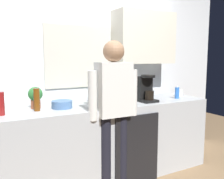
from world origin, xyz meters
name	(u,v)px	position (x,y,z in m)	size (l,w,h in m)	color
kitchen_counter	(101,142)	(0.00, 0.30, 0.45)	(2.75, 0.64, 0.89)	#B2B7BC
dishwasher_panel	(137,150)	(0.28, -0.03, 0.40)	(0.56, 0.02, 0.80)	black
back_wall_assembly	(94,63)	(0.10, 0.70, 1.36)	(4.35, 0.42, 2.60)	silver
coffee_maker	(146,90)	(0.57, 0.21, 1.04)	(0.20, 0.20, 0.33)	black
bottle_dark_sauce	(91,99)	(-0.17, 0.20, 0.98)	(0.06, 0.06, 0.18)	black
bottle_clear_soda	(102,92)	(0.03, 0.35, 1.03)	(0.09, 0.09, 0.28)	#2D8C33
bottle_amber_beer	(37,100)	(-0.72, 0.30, 1.01)	(0.06, 0.06, 0.23)	brown
bottle_red_vinegar	(1,104)	(-1.06, 0.26, 1.00)	(0.06, 0.06, 0.22)	maroon
bottle_green_wine	(109,92)	(0.06, 0.23, 1.04)	(0.07, 0.07, 0.30)	#195923
cup_white_mug	(180,93)	(1.23, 0.32, 0.94)	(0.08, 0.08, 0.10)	white
cup_blue_mug	(129,101)	(0.25, 0.10, 0.94)	(0.08, 0.08, 0.10)	#3351B2
mixing_bowl	(62,104)	(-0.46, 0.32, 0.93)	(0.22, 0.22, 0.08)	#4C72A5
potted_plant	(35,96)	(-0.71, 0.43, 1.02)	(0.15, 0.15, 0.23)	#9E5638
dish_soap	(177,93)	(1.07, 0.21, 0.97)	(0.06, 0.06, 0.18)	blue
person_at_sink	(114,104)	(0.00, 0.00, 0.95)	(0.57, 0.22, 1.60)	black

